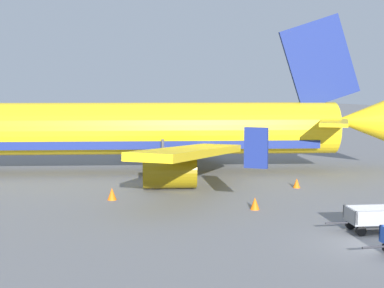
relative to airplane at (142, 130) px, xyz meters
name	(u,v)px	position (x,y,z in m)	size (l,w,h in m)	color
airplane	(142,130)	(0.00, 0.00, 0.00)	(34.75, 28.78, 11.34)	yellow
baggage_cart_third_in_row	(376,218)	(1.27, -20.12, -2.45)	(3.54, 2.31, 1.07)	gray
traffic_cone_near_plane	(112,194)	(-5.79, -7.91, -2.72)	(0.51, 0.51, 0.68)	orange
traffic_cone_mid_apron	(255,203)	(-0.53, -13.91, -2.74)	(0.48, 0.48, 0.63)	orange
traffic_cone_by_carts	(297,183)	(5.36, -10.44, -2.76)	(0.45, 0.45, 0.59)	orange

